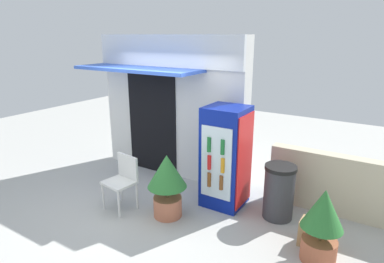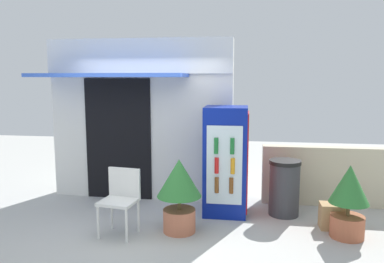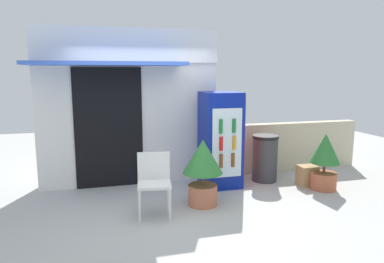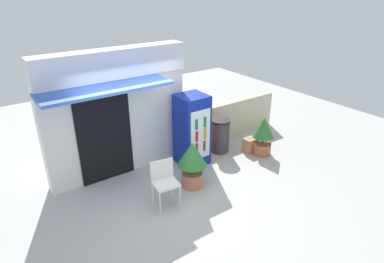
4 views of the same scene
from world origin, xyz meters
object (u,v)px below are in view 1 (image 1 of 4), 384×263
Objects in this scene: drink_cooler at (226,157)px; cardboard_box at (312,233)px; potted_plant_curbside at (322,222)px; plastic_chair at (123,178)px; trash_bin at (279,192)px; potted_plant_near_shop at (167,180)px.

drink_cooler reaches higher than cardboard_box.
drink_cooler is at bearing 157.72° from potted_plant_curbside.
cardboard_box is (-0.14, 0.28, -0.38)m from potted_plant_curbside.
trash_bin is at bearing 24.69° from plastic_chair.
potted_plant_curbside is at bearing -63.30° from cardboard_box.
cardboard_box is (0.63, -0.46, -0.26)m from trash_bin.
potted_plant_near_shop is (0.79, 0.16, 0.09)m from plastic_chair.
trash_bin is (2.31, 1.06, -0.10)m from plastic_chair.
plastic_chair is 2.48× the size of cardboard_box.
potted_plant_curbside is at bearing -22.28° from drink_cooler.
potted_plant_curbside is 1.14× the size of trash_bin.
trash_bin is at bearing 143.85° from cardboard_box.
trash_bin is at bearing 3.26° from drink_cooler.
plastic_chair reaches higher than cardboard_box.
trash_bin is 0.83m from cardboard_box.
drink_cooler is 1.06m from potted_plant_near_shop.
plastic_chair is 3.10m from potted_plant_curbside.
potted_plant_near_shop reaches higher than plastic_chair.
drink_cooler is 1.94× the size of trash_bin.
trash_bin is (1.52, 0.90, -0.18)m from potted_plant_near_shop.
drink_cooler is 1.64× the size of potted_plant_near_shop.
potted_plant_curbside is 1.08m from trash_bin.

